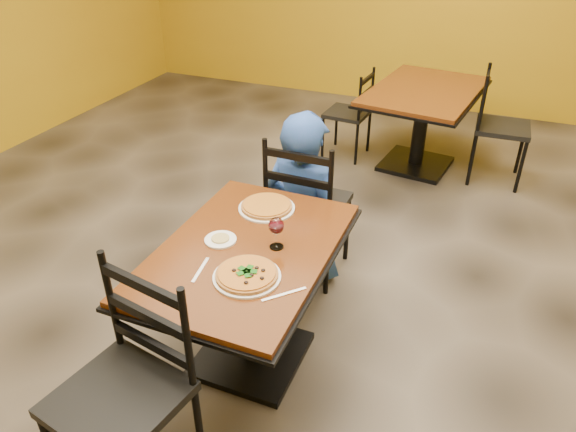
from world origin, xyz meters
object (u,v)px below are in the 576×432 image
at_px(table_main, 248,279).
at_px(plate_far, 267,208).
at_px(pizza_main, 247,274).
at_px(chair_second_left, 347,114).
at_px(diner, 304,196).
at_px(chair_main_far, 309,205).
at_px(wine_glass, 276,232).
at_px(plate_main, 247,277).
at_px(chair_main_near, 118,400).
at_px(table_second, 423,109).
at_px(chair_second_right, 503,128).
at_px(side_plate, 220,240).
at_px(pizza_far, 267,206).

xyz_separation_m(table_main, plate_far, (-0.06, 0.38, 0.20)).
bearing_deg(plate_far, pizza_main, -74.21).
bearing_deg(plate_far, table_main, -81.09).
xyz_separation_m(chair_second_left, diner, (0.28, -1.91, 0.15)).
relative_size(chair_main_far, wine_glass, 5.62).
height_order(plate_main, pizza_main, pizza_main).
relative_size(chair_main_near, plate_main, 3.33).
bearing_deg(table_second, chair_second_right, 0.00).
bearing_deg(side_plate, chair_main_near, -91.18).
bearing_deg(chair_second_left, chair_main_near, 6.74).
bearing_deg(chair_main_far, pizza_far, 84.58).
relative_size(table_second, chair_second_left, 1.68).
xyz_separation_m(table_second, pizza_far, (-0.45, -2.41, 0.21)).
bearing_deg(plate_far, chair_second_right, 64.70).
height_order(diner, wine_glass, diner).
height_order(pizza_main, plate_far, pizza_main).
bearing_deg(chair_main_near, chair_main_far, 95.15).
bearing_deg(plate_far, chair_main_far, 83.67).
relative_size(chair_main_near, pizza_main, 3.63).
bearing_deg(diner, table_second, -88.28).
distance_m(table_second, pizza_far, 2.46).
bearing_deg(plate_main, diner, 97.11).
xyz_separation_m(chair_second_left, wine_glass, (0.44, -2.73, 0.42)).
bearing_deg(wine_glass, side_plate, -169.06).
bearing_deg(diner, chair_main_far, -125.52).
bearing_deg(chair_main_far, chair_main_near, 85.60).
xyz_separation_m(pizza_far, wine_glass, (0.19, -0.32, 0.07)).
height_order(table_second, chair_second_left, chair_second_left).
relative_size(plate_main, pizza_far, 1.11).
height_order(chair_second_left, plate_far, chair_second_left).
height_order(table_main, table_second, same).
xyz_separation_m(chair_main_far, plate_far, (-0.06, -0.52, 0.25)).
relative_size(plate_far, pizza_far, 1.11).
relative_size(table_second, chair_main_far, 1.40).
bearing_deg(side_plate, wine_glass, 10.94).
xyz_separation_m(chair_second_right, pizza_main, (-0.98, -3.00, 0.28)).
height_order(chair_main_near, chair_main_far, chair_main_near).
bearing_deg(plate_far, plate_main, -74.21).
height_order(table_main, chair_main_far, chair_main_far).
bearing_deg(wine_glass, table_main, -155.96).
bearing_deg(chair_main_far, wine_glass, 100.14).
xyz_separation_m(table_main, chair_second_left, (-0.31, 2.79, -0.13)).
relative_size(table_second, plate_main, 4.58).
xyz_separation_m(table_second, plate_far, (-0.45, -2.41, 0.19)).
xyz_separation_m(chair_main_near, chair_main_far, (0.16, 1.75, -0.01)).
xyz_separation_m(chair_second_left, pizza_main, (0.42, -3.00, 0.35)).
distance_m(diner, wine_glass, 0.87).
bearing_deg(diner, pizza_far, 100.51).
bearing_deg(plate_far, chair_main_near, -94.87).
height_order(chair_main_far, chair_second_right, chair_main_far).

